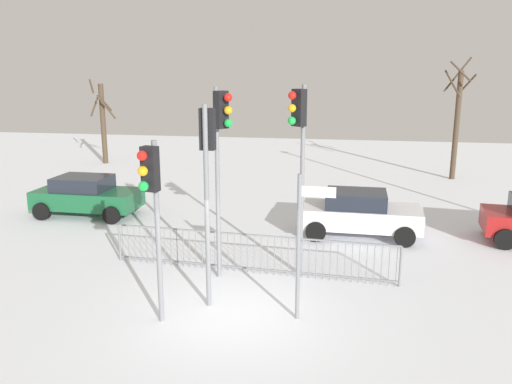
{
  "coord_description": "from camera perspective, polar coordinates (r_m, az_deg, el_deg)",
  "views": [
    {
      "loc": [
        2.32,
        -10.3,
        5.27
      ],
      "look_at": [
        0.1,
        2.5,
        2.18
      ],
      "focal_mm": 36.22,
      "sensor_mm": 36.0,
      "label": 1
    }
  ],
  "objects": [
    {
      "name": "ground_plane",
      "position": [
        11.8,
        -2.64,
        -13.17
      ],
      "size": [
        60.0,
        60.0,
        0.0
      ],
      "primitive_type": "plane",
      "color": "white"
    },
    {
      "name": "traffic_light_rear_left",
      "position": [
        11.3,
        -5.34,
        3.51
      ],
      "size": [
        0.33,
        0.57,
        4.57
      ],
      "rotation": [
        0.0,
        0.0,
        6.25
      ],
      "color": "slate",
      "rests_on": "ground"
    },
    {
      "name": "traffic_light_foreground_left",
      "position": [
        12.69,
        -3.91,
        5.62
      ],
      "size": [
        0.5,
        0.43,
        4.88
      ],
      "rotation": [
        0.0,
        0.0,
        4.14
      ],
      "color": "slate",
      "rests_on": "ground"
    },
    {
      "name": "bare_tree_left",
      "position": [
        26.98,
        21.3,
        7.42
      ],
      "size": [
        1.46,
        1.46,
        5.88
      ],
      "color": "#473828",
      "rests_on": "ground"
    },
    {
      "name": "bare_tree_centre",
      "position": [
        30.84,
        -16.56,
        7.49
      ],
      "size": [
        1.52,
        1.26,
        4.76
      ],
      "color": "#473828",
      "rests_on": "ground"
    },
    {
      "name": "direction_sign_post",
      "position": [
        10.89,
        5.03,
        -5.32
      ],
      "size": [
        0.79,
        0.12,
        3.2
      ],
      "rotation": [
        0.0,
        0.0,
        -0.08
      ],
      "color": "slate",
      "rests_on": "ground"
    },
    {
      "name": "traffic_light_foreground_right",
      "position": [
        10.54,
        -11.44,
        -0.1
      ],
      "size": [
        0.36,
        0.56,
        3.91
      ],
      "rotation": [
        0.0,
        0.0,
        2.91
      ],
      "color": "slate",
      "rests_on": "ground"
    },
    {
      "name": "pedestrian_guard_railing",
      "position": [
        13.73,
        -0.55,
        -6.74
      ],
      "size": [
        7.68,
        0.58,
        1.07
      ],
      "rotation": [
        0.0,
        0.0,
        -0.07
      ],
      "color": "slate",
      "rests_on": "ground"
    },
    {
      "name": "traffic_light_mid_right",
      "position": [
        12.85,
        4.79,
        5.82
      ],
      "size": [
        0.45,
        0.48,
        4.92
      ],
      "rotation": [
        0.0,
        0.0,
        2.49
      ],
      "color": "slate",
      "rests_on": "ground"
    },
    {
      "name": "car_white_mid",
      "position": [
        17.01,
        11.31,
        -2.27
      ],
      "size": [
        3.84,
        2.0,
        1.47
      ],
      "rotation": [
        0.0,
        0.0,
        -0.02
      ],
      "color": "silver",
      "rests_on": "ground"
    },
    {
      "name": "car_green_trailing",
      "position": [
        20.0,
        -18.21,
        -0.34
      ],
      "size": [
        3.83,
        1.97,
        1.47
      ],
      "rotation": [
        0.0,
        0.0,
        -0.02
      ],
      "color": "#195933",
      "rests_on": "ground"
    }
  ]
}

